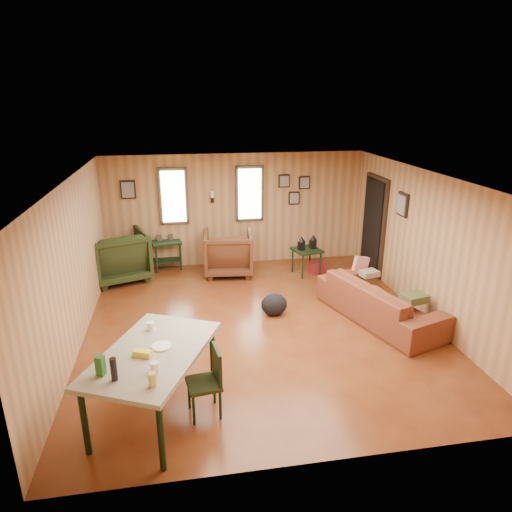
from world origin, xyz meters
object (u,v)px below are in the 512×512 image
(sofa, at_px, (380,295))
(dining_table, at_px, (152,358))
(recliner_brown, at_px, (228,251))
(recliner_green, at_px, (118,254))
(end_table, at_px, (166,249))
(side_table, at_px, (307,248))

(sofa, bearing_deg, dining_table, 99.63)
(recliner_brown, bearing_deg, recliner_green, 5.25)
(recliner_green, bearing_deg, end_table, -171.05)
(recliner_green, bearing_deg, side_table, 155.24)
(end_table, bearing_deg, side_table, -16.40)
(side_table, distance_m, dining_table, 5.01)
(recliner_green, bearing_deg, recliner_brown, 159.56)
(sofa, relative_size, side_table, 2.73)
(sofa, bearing_deg, side_table, -2.34)
(sofa, height_order, side_table, sofa)
(end_table, xyz_separation_m, dining_table, (-0.06, -4.91, 0.35))
(recliner_brown, bearing_deg, side_table, 175.02)
(end_table, bearing_deg, sofa, -41.10)
(end_table, relative_size, dining_table, 0.39)
(recliner_brown, height_order, side_table, recliner_brown)
(sofa, distance_m, dining_table, 4.02)
(sofa, xyz_separation_m, recliner_green, (-4.41, 2.53, 0.11))
(side_table, height_order, dining_table, dining_table)
(dining_table, bearing_deg, recliner_green, 125.79)
(side_table, bearing_deg, recliner_green, 174.95)
(sofa, xyz_separation_m, end_table, (-3.48, 3.04, -0.02))
(recliner_green, relative_size, side_table, 1.32)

